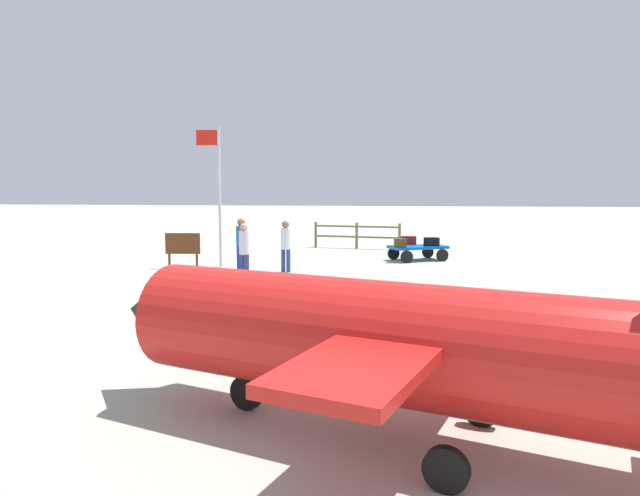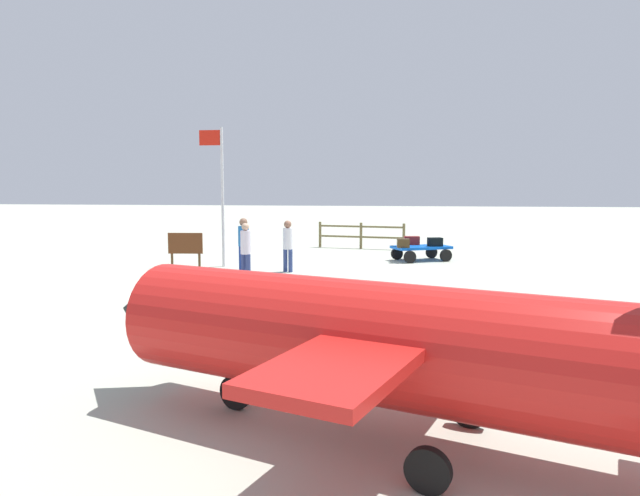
{
  "view_description": "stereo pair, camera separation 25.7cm",
  "coord_description": "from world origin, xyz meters",
  "px_view_note": "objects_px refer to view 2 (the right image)",
  "views": [
    {
      "loc": [
        -2.08,
        20.54,
        2.81
      ],
      "look_at": [
        -0.38,
        6.0,
        1.21
      ],
      "focal_mm": 31.99,
      "sensor_mm": 36.0,
      "label": 1
    },
    {
      "loc": [
        -2.34,
        20.5,
        2.81
      ],
      "look_at": [
        -0.38,
        6.0,
        1.21
      ],
      "focal_mm": 31.99,
      "sensor_mm": 36.0,
      "label": 2
    }
  ],
  "objects_px": {
    "suitcase_grey": "(435,242)",
    "flagpole": "(220,186)",
    "luggage_cart": "(421,250)",
    "signboard": "(185,246)",
    "suitcase_olive": "(412,240)",
    "airplane_near": "(369,340)",
    "worker_trailing": "(244,241)",
    "worker_supervisor": "(246,248)",
    "worker_lead": "(288,242)",
    "suitcase_maroon": "(403,243)"
  },
  "relations": [
    {
      "from": "suitcase_maroon",
      "to": "airplane_near",
      "type": "xyz_separation_m",
      "value": [
        0.54,
        14.88,
        0.4
      ]
    },
    {
      "from": "suitcase_olive",
      "to": "airplane_near",
      "type": "relative_size",
      "value": 0.08
    },
    {
      "from": "luggage_cart",
      "to": "worker_supervisor",
      "type": "height_order",
      "value": "worker_supervisor"
    },
    {
      "from": "worker_lead",
      "to": "airplane_near",
      "type": "bearing_deg",
      "value": 104.99
    },
    {
      "from": "worker_trailing",
      "to": "airplane_near",
      "type": "height_order",
      "value": "airplane_near"
    },
    {
      "from": "suitcase_maroon",
      "to": "suitcase_olive",
      "type": "bearing_deg",
      "value": -107.25
    },
    {
      "from": "luggage_cart",
      "to": "suitcase_grey",
      "type": "xyz_separation_m",
      "value": [
        -0.53,
        -0.01,
        0.29
      ]
    },
    {
      "from": "worker_lead",
      "to": "worker_trailing",
      "type": "xyz_separation_m",
      "value": [
        1.33,
        0.55,
        0.09
      ]
    },
    {
      "from": "luggage_cart",
      "to": "signboard",
      "type": "height_order",
      "value": "signboard"
    },
    {
      "from": "luggage_cart",
      "to": "worker_supervisor",
      "type": "relative_size",
      "value": 1.38
    },
    {
      "from": "suitcase_maroon",
      "to": "suitcase_grey",
      "type": "bearing_deg",
      "value": -151.25
    },
    {
      "from": "worker_trailing",
      "to": "signboard",
      "type": "distance_m",
      "value": 1.99
    },
    {
      "from": "suitcase_maroon",
      "to": "worker_supervisor",
      "type": "distance_m",
      "value": 6.62
    },
    {
      "from": "airplane_near",
      "to": "suitcase_maroon",
      "type": "bearing_deg",
      "value": -92.07
    },
    {
      "from": "worker_trailing",
      "to": "flagpole",
      "type": "height_order",
      "value": "flagpole"
    },
    {
      "from": "luggage_cart",
      "to": "worker_supervisor",
      "type": "distance_m",
      "value": 7.56
    },
    {
      "from": "worker_supervisor",
      "to": "signboard",
      "type": "xyz_separation_m",
      "value": [
        2.39,
        -1.38,
        -0.12
      ]
    },
    {
      "from": "suitcase_olive",
      "to": "airplane_near",
      "type": "bearing_deg",
      "value": 86.87
    },
    {
      "from": "suitcase_olive",
      "to": "worker_supervisor",
      "type": "relative_size",
      "value": 0.35
    },
    {
      "from": "suitcase_maroon",
      "to": "signboard",
      "type": "relative_size",
      "value": 0.37
    },
    {
      "from": "worker_lead",
      "to": "worker_supervisor",
      "type": "xyz_separation_m",
      "value": [
        0.91,
        1.86,
        0.0
      ]
    },
    {
      "from": "worker_lead",
      "to": "worker_supervisor",
      "type": "bearing_deg",
      "value": 63.86
    },
    {
      "from": "suitcase_grey",
      "to": "flagpole",
      "type": "relative_size",
      "value": 0.12
    },
    {
      "from": "worker_supervisor",
      "to": "suitcase_olive",
      "type": "bearing_deg",
      "value": -131.07
    },
    {
      "from": "luggage_cart",
      "to": "airplane_near",
      "type": "bearing_deg",
      "value": 85.59
    },
    {
      "from": "worker_lead",
      "to": "signboard",
      "type": "xyz_separation_m",
      "value": [
        3.31,
        0.48,
        -0.12
      ]
    },
    {
      "from": "suitcase_maroon",
      "to": "worker_trailing",
      "type": "xyz_separation_m",
      "value": [
        5.1,
        3.36,
        0.34
      ]
    },
    {
      "from": "suitcase_maroon",
      "to": "worker_supervisor",
      "type": "xyz_separation_m",
      "value": [
        4.68,
        4.67,
        0.25
      ]
    },
    {
      "from": "luggage_cart",
      "to": "flagpole",
      "type": "relative_size",
      "value": 0.49
    },
    {
      "from": "signboard",
      "to": "worker_trailing",
      "type": "bearing_deg",
      "value": 177.88
    },
    {
      "from": "worker_supervisor",
      "to": "airplane_near",
      "type": "bearing_deg",
      "value": 112.11
    },
    {
      "from": "luggage_cart",
      "to": "worker_supervisor",
      "type": "xyz_separation_m",
      "value": [
        5.34,
        5.32,
        0.55
      ]
    },
    {
      "from": "worker_supervisor",
      "to": "worker_trailing",
      "type": "bearing_deg",
      "value": -72.41
    },
    {
      "from": "worker_trailing",
      "to": "signboard",
      "type": "bearing_deg",
      "value": -2.12
    },
    {
      "from": "worker_lead",
      "to": "airplane_near",
      "type": "distance_m",
      "value": 12.49
    },
    {
      "from": "worker_supervisor",
      "to": "airplane_near",
      "type": "distance_m",
      "value": 11.01
    },
    {
      "from": "suitcase_grey",
      "to": "worker_supervisor",
      "type": "distance_m",
      "value": 7.93
    },
    {
      "from": "worker_lead",
      "to": "flagpole",
      "type": "distance_m",
      "value": 3.28
    },
    {
      "from": "worker_supervisor",
      "to": "signboard",
      "type": "relative_size",
      "value": 1.33
    },
    {
      "from": "luggage_cart",
      "to": "signboard",
      "type": "distance_m",
      "value": 8.69
    },
    {
      "from": "luggage_cart",
      "to": "worker_lead",
      "type": "xyz_separation_m",
      "value": [
        4.43,
        3.46,
        0.55
      ]
    },
    {
      "from": "suitcase_olive",
      "to": "worker_trailing",
      "type": "relative_size",
      "value": 0.34
    },
    {
      "from": "suitcase_olive",
      "to": "flagpole",
      "type": "height_order",
      "value": "flagpole"
    },
    {
      "from": "worker_lead",
      "to": "flagpole",
      "type": "bearing_deg",
      "value": -20.47
    },
    {
      "from": "suitcase_olive",
      "to": "flagpole",
      "type": "bearing_deg",
      "value": 23.86
    },
    {
      "from": "luggage_cart",
      "to": "signboard",
      "type": "relative_size",
      "value": 1.84
    },
    {
      "from": "worker_trailing",
      "to": "worker_lead",
      "type": "bearing_deg",
      "value": -157.4
    },
    {
      "from": "flagpole",
      "to": "suitcase_olive",
      "type": "bearing_deg",
      "value": -156.14
    },
    {
      "from": "suitcase_grey",
      "to": "airplane_near",
      "type": "distance_m",
      "value": 15.63
    },
    {
      "from": "worker_trailing",
      "to": "suitcase_grey",
      "type": "bearing_deg",
      "value": -147.42
    }
  ]
}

